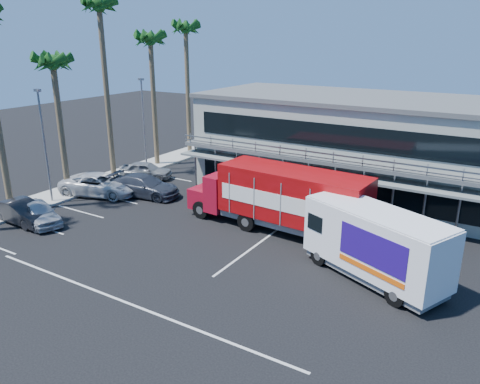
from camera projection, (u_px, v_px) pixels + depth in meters
The scene contains 16 objects.
ground at pixel (204, 253), 25.99m from camera, with size 120.00×120.00×0.00m, color black.
building at pixel (350, 144), 35.41m from camera, with size 22.40×12.00×7.30m.
curb_strip at pixel (98, 182), 38.26m from camera, with size 3.00×32.00×0.16m, color #A5A399.
palm_c at pixel (53, 70), 32.90m from camera, with size 2.80×2.80×10.75m.
palm_d at pixel (100, 18), 35.95m from camera, with size 2.80×2.80×14.75m.
palm_e at pixel (151, 47), 40.45m from camera, with size 2.80×2.80×12.25m.
palm_f at pixel (186, 36), 44.81m from camera, with size 2.80×2.80×13.25m.
light_pole_near at pixel (44, 142), 32.42m from camera, with size 0.50×0.25×8.09m.
light_pole_far at pixel (144, 121), 40.50m from camera, with size 0.50×0.25×8.09m.
red_truck at pixel (281, 197), 28.29m from camera, with size 11.99×3.54×3.98m.
white_van at pixel (375, 244), 22.62m from camera, with size 7.74×5.27×3.59m.
parked_car_a at pixel (39, 213), 29.83m from camera, with size 1.75×4.35×1.48m, color #AAACB1.
parked_car_b at pixel (22, 212), 29.94m from camera, with size 1.59×4.56×1.50m, color black.
parked_car_c at pixel (100, 185), 35.21m from camera, with size 2.74×5.95×1.65m, color #BDBDBF.
parked_car_d at pixel (144, 186), 34.98m from camera, with size 2.25×5.53×1.61m, color #2F333E.
parked_car_e at pixel (146, 170), 39.29m from camera, with size 1.74×4.32×1.47m, color gray.
Camera 1 is at (14.07, -19.03, 11.43)m, focal length 35.00 mm.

